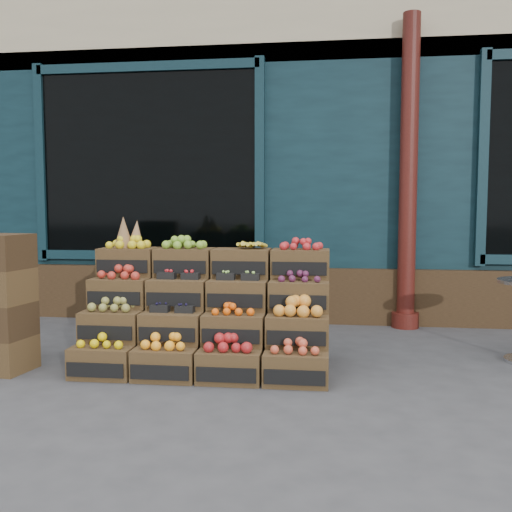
# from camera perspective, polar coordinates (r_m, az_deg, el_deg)

# --- Properties ---
(ground) EXTENTS (60.00, 60.00, 0.00)m
(ground) POSITION_cam_1_polar(r_m,az_deg,el_deg) (4.21, 1.49, -12.47)
(ground) COLOR #3D3D3F
(ground) RESTS_ON ground
(shop_facade) EXTENTS (12.00, 6.24, 4.80)m
(shop_facade) POSITION_cam_1_polar(r_m,az_deg,el_deg) (9.18, 4.96, 12.02)
(shop_facade) COLOR black
(shop_facade) RESTS_ON ground
(crate_display) EXTENTS (1.90, 0.93, 1.18)m
(crate_display) POSITION_cam_1_polar(r_m,az_deg,el_deg) (4.55, -4.83, -6.39)
(crate_display) COLOR #45321B
(crate_display) RESTS_ON ground
(shopkeeper) EXTENTS (0.77, 0.56, 1.97)m
(shopkeeper) POSITION_cam_1_polar(r_m,az_deg,el_deg) (7.13, -6.94, 2.70)
(shopkeeper) COLOR #1E6B31
(shopkeeper) RESTS_ON ground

